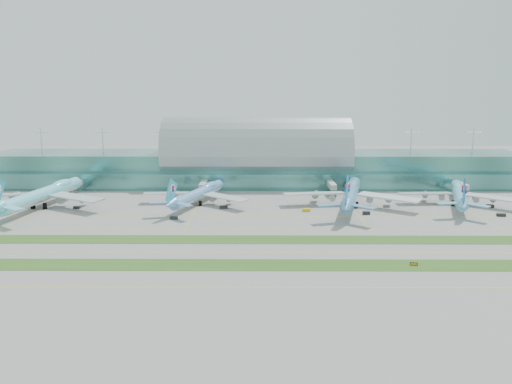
{
  "coord_description": "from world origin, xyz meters",
  "views": [
    {
      "loc": [
        1.37,
        -192.93,
        59.8
      ],
      "look_at": [
        0.0,
        55.0,
        9.0
      ],
      "focal_mm": 35.0,
      "sensor_mm": 36.0,
      "label": 1
    }
  ],
  "objects_px": {
    "airliner_b": "(199,193)",
    "airliner_d": "(459,193)",
    "airliner_a": "(43,194)",
    "terminal": "(257,161)",
    "airliner_c": "(351,193)",
    "taxiway_sign_east": "(414,264)"
  },
  "relations": [
    {
      "from": "airliner_a",
      "to": "airliner_b",
      "type": "bearing_deg",
      "value": 13.61
    },
    {
      "from": "airliner_a",
      "to": "airliner_c",
      "type": "bearing_deg",
      "value": 9.57
    },
    {
      "from": "airliner_a",
      "to": "airliner_b",
      "type": "height_order",
      "value": "airliner_a"
    },
    {
      "from": "taxiway_sign_east",
      "to": "airliner_a",
      "type": "bearing_deg",
      "value": 167.99
    },
    {
      "from": "airliner_d",
      "to": "terminal",
      "type": "bearing_deg",
      "value": 168.3
    },
    {
      "from": "airliner_a",
      "to": "airliner_d",
      "type": "height_order",
      "value": "airliner_a"
    },
    {
      "from": "terminal",
      "to": "airliner_d",
      "type": "relative_size",
      "value": 4.93
    },
    {
      "from": "airliner_c",
      "to": "taxiway_sign_east",
      "type": "relative_size",
      "value": 30.75
    },
    {
      "from": "airliner_b",
      "to": "taxiway_sign_east",
      "type": "height_order",
      "value": "airliner_b"
    },
    {
      "from": "terminal",
      "to": "airliner_b",
      "type": "height_order",
      "value": "terminal"
    },
    {
      "from": "airliner_a",
      "to": "taxiway_sign_east",
      "type": "bearing_deg",
      "value": -19.62
    },
    {
      "from": "airliner_a",
      "to": "airliner_b",
      "type": "xyz_separation_m",
      "value": [
        79.89,
        7.41,
        -1.21
      ]
    },
    {
      "from": "airliner_b",
      "to": "taxiway_sign_east",
      "type": "distance_m",
      "value": 128.58
    },
    {
      "from": "airliner_b",
      "to": "airliner_d",
      "type": "xyz_separation_m",
      "value": [
        138.39,
        -1.05,
        0.19
      ]
    },
    {
      "from": "airliner_a",
      "to": "airliner_b",
      "type": "distance_m",
      "value": 80.24
    },
    {
      "from": "airliner_d",
      "to": "airliner_b",
      "type": "bearing_deg",
      "value": -161.95
    },
    {
      "from": "airliner_c",
      "to": "airliner_d",
      "type": "bearing_deg",
      "value": 16.55
    },
    {
      "from": "airliner_b",
      "to": "airliner_d",
      "type": "relative_size",
      "value": 0.97
    },
    {
      "from": "terminal",
      "to": "airliner_a",
      "type": "distance_m",
      "value": 130.58
    },
    {
      "from": "airliner_b",
      "to": "airliner_d",
      "type": "height_order",
      "value": "airliner_d"
    },
    {
      "from": "airliner_c",
      "to": "airliner_d",
      "type": "relative_size",
      "value": 1.16
    },
    {
      "from": "airliner_a",
      "to": "terminal",
      "type": "bearing_deg",
      "value": 40.25
    }
  ]
}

